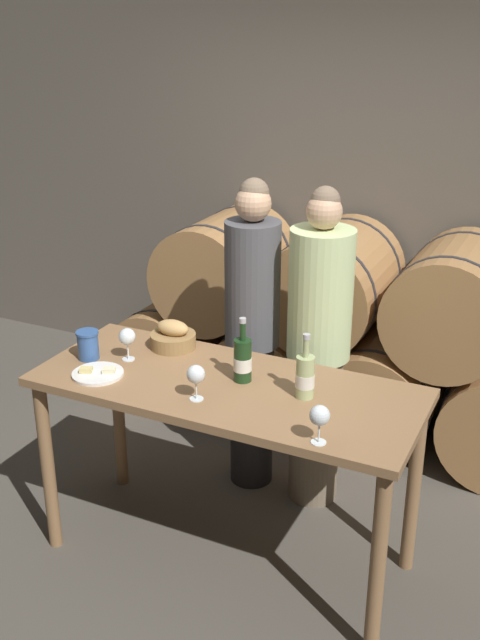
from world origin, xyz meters
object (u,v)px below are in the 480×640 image
(wine_glass_far_left, at_px, (127,337))
(wine_glass_center, at_px, (320,416))
(wine_bottle_red, at_px, (243,360))
(blue_crock, at_px, (88,344))
(tasting_table, at_px, (226,409))
(cheese_plate, at_px, (98,373))
(person_left, at_px, (252,334))
(person_right, at_px, (318,350))
(bread_basket, at_px, (173,337))
(wine_glass_left, at_px, (196,375))
(wine_bottle_white, at_px, (305,376))

(wine_glass_far_left, distance_m, wine_glass_center, 1.11)
(wine_bottle_red, height_order, blue_crock, wine_bottle_red)
(wine_bottle_red, relative_size, wine_glass_far_left, 1.89)
(tasting_table, distance_m, wine_bottle_red, 0.24)
(cheese_plate, bearing_deg, wine_bottle_red, 21.18)
(person_left, xyz_separation_m, person_right, (0.37, -0.00, -0.02))
(tasting_table, relative_size, wine_glass_far_left, 10.94)
(wine_glass_far_left, bearing_deg, tasting_table, -2.50)
(bread_basket, bearing_deg, person_right, 34.06)
(wine_glass_far_left, relative_size, wine_glass_left, 1.00)
(person_left, bearing_deg, cheese_plate, -115.17)
(person_left, bearing_deg, wine_bottle_red, -69.18)
(person_left, height_order, wine_glass_left, person_left)
(wine_bottle_white, bearing_deg, wine_glass_center, -60.66)
(wine_bottle_white, bearing_deg, person_left, 130.65)
(cheese_plate, bearing_deg, blue_crock, 137.90)
(wine_bottle_white, distance_m, blue_crock, 1.06)
(blue_crock, height_order, bread_basket, bread_basket)
(tasting_table, bearing_deg, person_left, 104.78)
(tasting_table, height_order, wine_glass_left, wine_glass_left)
(person_left, height_order, blue_crock, person_left)
(person_right, distance_m, wine_glass_center, 1.01)
(tasting_table, height_order, wine_glass_far_left, wine_glass_far_left)
(tasting_table, bearing_deg, blue_crock, -176.00)
(cheese_plate, bearing_deg, person_right, 47.48)
(person_left, height_order, wine_glass_far_left, person_left)
(bread_basket, xyz_separation_m, wine_glass_far_left, (-0.12, -0.21, 0.06))
(cheese_plate, bearing_deg, wine_bottle_white, 12.93)
(cheese_plate, relative_size, wine_glass_far_left, 1.47)
(person_left, distance_m, wine_glass_left, 0.86)
(cheese_plate, xyz_separation_m, wine_glass_center, (1.10, -0.11, 0.11))
(person_left, xyz_separation_m, wine_glass_left, (0.12, -0.83, 0.16))
(bread_basket, bearing_deg, wine_bottle_red, -21.18)
(cheese_plate, relative_size, wine_glass_left, 1.47)
(wine_bottle_red, height_order, cheese_plate, wine_bottle_red)
(wine_bottle_white, bearing_deg, bread_basket, 164.99)
(bread_basket, distance_m, wine_glass_center, 1.09)
(wine_bottle_white, relative_size, bread_basket, 1.31)
(person_left, bearing_deg, tasting_table, -75.22)
(wine_glass_far_left, xyz_separation_m, wine_glass_left, (0.48, -0.21, 0.00))
(bread_basket, relative_size, cheese_plate, 0.95)
(wine_bottle_white, distance_m, bread_basket, 0.79)
(wine_bottle_red, xyz_separation_m, wine_glass_center, (0.49, -0.35, 0.01))
(wine_glass_center, bearing_deg, wine_bottle_red, 144.24)
(wine_glass_far_left, bearing_deg, wine_glass_left, -23.54)
(person_right, distance_m, blue_crock, 1.14)
(blue_crock, relative_size, wine_glass_center, 0.88)
(wine_glass_far_left, bearing_deg, wine_glass_center, -16.40)
(person_right, xyz_separation_m, wine_bottle_white, (0.16, -0.61, 0.16))
(person_left, relative_size, bread_basket, 7.69)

